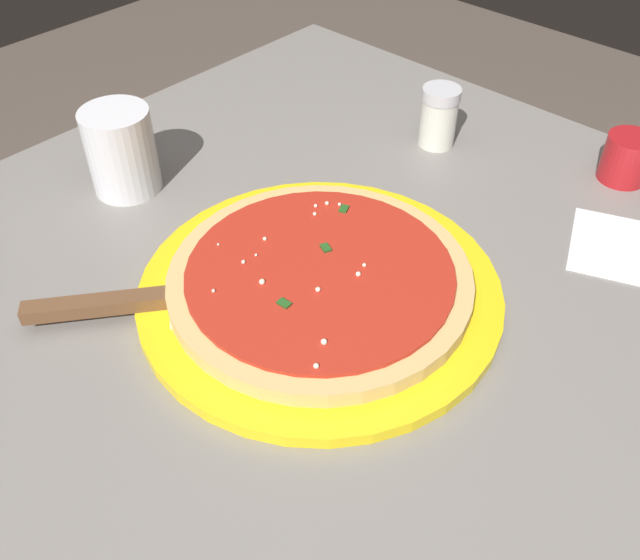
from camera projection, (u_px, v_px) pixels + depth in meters
restaurant_table at (306, 393)px, 0.76m from camera, size 0.86×0.95×0.77m
serving_plate at (320, 291)px, 0.66m from camera, size 0.34×0.34×0.01m
pizza at (320, 278)px, 0.65m from camera, size 0.28×0.28×0.02m
pizza_server at (142, 302)px, 0.63m from camera, size 0.17×0.20×0.01m
cup_tall_drink at (121, 151)px, 0.76m from camera, size 0.08×0.08×0.10m
cup_small_sauce at (627, 158)px, 0.79m from camera, size 0.05×0.05×0.05m
napkin_folded_right at (635, 251)px, 0.71m from camera, size 0.16×0.15×0.00m
parmesan_shaker at (439, 116)px, 0.84m from camera, size 0.05×0.05×0.07m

